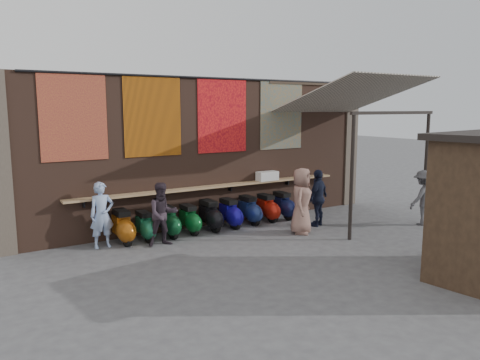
{
  "coord_description": "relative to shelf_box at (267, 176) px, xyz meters",
  "views": [
    {
      "loc": [
        -6.11,
        -8.57,
        3.2
      ],
      "look_at": [
        0.05,
        1.2,
        1.42
      ],
      "focal_mm": 35.0,
      "sensor_mm": 36.0,
      "label": 1
    }
  ],
  "objects": [
    {
      "name": "ground",
      "position": [
        -1.68,
        -2.3,
        -1.26
      ],
      "size": [
        70.0,
        70.0,
        0.0
      ],
      "primitive_type": "plane",
      "color": "#474749",
      "rests_on": "ground"
    },
    {
      "name": "brick_wall",
      "position": [
        -1.68,
        0.4,
        0.74
      ],
      "size": [
        10.0,
        0.4,
        4.0
      ],
      "primitive_type": "cube",
      "color": "brown",
      "rests_on": "ground"
    },
    {
      "name": "pier_right",
      "position": [
        3.52,
        0.4,
        0.74
      ],
      "size": [
        0.5,
        0.5,
        4.0
      ],
      "primitive_type": "cube",
      "color": "#4C4238",
      "rests_on": "ground"
    },
    {
      "name": "eating_counter",
      "position": [
        -1.68,
        0.03,
        -0.16
      ],
      "size": [
        8.0,
        0.32,
        0.05
      ],
      "primitive_type": "cube",
      "color": "#9E7A51",
      "rests_on": "brick_wall"
    },
    {
      "name": "shelf_box",
      "position": [
        0.0,
        0.0,
        0.0
      ],
      "size": [
        0.63,
        0.29,
        0.26
      ],
      "primitive_type": "cube",
      "color": "white",
      "rests_on": "eating_counter"
    },
    {
      "name": "tapestry_redgold",
      "position": [
        -5.28,
        0.18,
        1.74
      ],
      "size": [
        1.5,
        0.02,
        2.0
      ],
      "primitive_type": "cube",
      "color": "maroon",
      "rests_on": "brick_wall"
    },
    {
      "name": "tapestry_sun",
      "position": [
        -3.38,
        0.18,
        1.74
      ],
      "size": [
        1.5,
        0.02,
        2.0
      ],
      "primitive_type": "cube",
      "color": "orange",
      "rests_on": "brick_wall"
    },
    {
      "name": "tapestry_orange",
      "position": [
        -1.38,
        0.18,
        1.74
      ],
      "size": [
        1.5,
        0.02,
        2.0
      ],
      "primitive_type": "cube",
      "color": "red",
      "rests_on": "brick_wall"
    },
    {
      "name": "tapestry_multi",
      "position": [
        0.62,
        0.18,
        1.74
      ],
      "size": [
        1.5,
        0.02,
        2.0
      ],
      "primitive_type": "cube",
      "color": "#226180",
      "rests_on": "brick_wall"
    },
    {
      "name": "hang_rail",
      "position": [
        -1.68,
        0.17,
        2.72
      ],
      "size": [
        9.5,
        0.06,
        0.06
      ],
      "primitive_type": "cylinder",
      "rotation": [
        0.0,
        1.57,
        0.0
      ],
      "color": "black",
      "rests_on": "brick_wall"
    },
    {
      "name": "scooter_stool_0",
      "position": [
        -4.39,
        -0.27,
        -0.85
      ],
      "size": [
        0.38,
        0.85,
        0.81
      ],
      "primitive_type": null,
      "color": "#994B0D",
      "rests_on": "ground"
    },
    {
      "name": "scooter_stool_1",
      "position": [
        -3.85,
        -0.3,
        -0.9
      ],
      "size": [
        0.34,
        0.75,
        0.71
      ],
      "primitive_type": null,
      "color": "#175C3B",
      "rests_on": "ground"
    },
    {
      "name": "scooter_stool_2",
      "position": [
        -3.24,
        -0.31,
        -0.87
      ],
      "size": [
        0.37,
        0.81,
        0.77
      ],
      "primitive_type": null,
      "color": "#0D4321",
      "rests_on": "ground"
    },
    {
      "name": "scooter_stool_3",
      "position": [
        -2.66,
        -0.31,
        -0.89
      ],
      "size": [
        0.35,
        0.78,
        0.74
      ],
      "primitive_type": null,
      "color": "#0B4F1F",
      "rests_on": "ground"
    },
    {
      "name": "scooter_stool_4",
      "position": [
        -2.06,
        -0.32,
        -0.86
      ],
      "size": [
        0.38,
        0.84,
        0.8
      ],
      "primitive_type": null,
      "color": "black",
      "rests_on": "ground"
    },
    {
      "name": "scooter_stool_5",
      "position": [
        -1.46,
        -0.34,
        -0.87
      ],
      "size": [
        0.37,
        0.82,
        0.78
      ],
      "primitive_type": null,
      "color": "#140C8A",
      "rests_on": "ground"
    },
    {
      "name": "scooter_stool_6",
      "position": [
        -0.79,
        -0.26,
        -0.87
      ],
      "size": [
        0.37,
        0.81,
        0.77
      ],
      "primitive_type": null,
      "color": "navy",
      "rests_on": "ground"
    },
    {
      "name": "scooter_stool_7",
      "position": [
        -0.19,
        -0.28,
        -0.87
      ],
      "size": [
        0.36,
        0.8,
        0.76
      ],
      "primitive_type": null,
      "color": "#AC1A0D",
      "rests_on": "ground"
    },
    {
      "name": "scooter_stool_8",
      "position": [
        0.39,
        -0.27,
        -0.87
      ],
      "size": [
        0.37,
        0.81,
        0.77
      ],
      "primitive_type": null,
      "color": "#121843",
      "rests_on": "ground"
    },
    {
      "name": "diner_left",
      "position": [
        -4.88,
        -0.3,
        -0.49
      ],
      "size": [
        0.56,
        0.37,
        1.53
      ],
      "primitive_type": "imported",
      "rotation": [
        0.0,
        0.0,
        0.01
      ],
      "color": "#96AEDA",
      "rests_on": "ground"
    },
    {
      "name": "diner_right",
      "position": [
        -3.63,
        -0.9,
        -0.51
      ],
      "size": [
        0.76,
        0.62,
        1.49
      ],
      "primitive_type": "imported",
      "rotation": [
        0.0,
        0.0,
        -0.07
      ],
      "color": "#31262F",
      "rests_on": "ground"
    },
    {
      "name": "shopper_navy",
      "position": [
        0.68,
        -1.44,
        -0.48
      ],
      "size": [
        0.99,
        0.7,
        1.56
      ],
      "primitive_type": "imported",
      "rotation": [
        0.0,
        0.0,
        3.53
      ],
      "color": "black",
      "rests_on": "ground"
    },
    {
      "name": "shopper_grey",
      "position": [
        3.22,
        -2.88,
        -0.49
      ],
      "size": [
        1.0,
        0.6,
        1.53
      ],
      "primitive_type": "imported",
      "rotation": [
        0.0,
        0.0,
        3.17
      ],
      "color": "#4E4E53",
      "rests_on": "ground"
    },
    {
      "name": "shopper_tan",
      "position": [
        -0.2,
        -1.79,
        -0.41
      ],
      "size": [
        0.98,
        0.95,
        1.7
      ],
      "primitive_type": "imported",
      "rotation": [
        0.0,
        0.0,
        0.7
      ],
      "color": "#8E675A",
      "rests_on": "ground"
    },
    {
      "name": "stall_sign",
      "position": [
        0.69,
        -5.44,
        0.65
      ],
      "size": [
        1.2,
        0.19,
        0.5
      ],
      "primitive_type": "cube",
      "rotation": [
        0.0,
        0.0,
        0.13
      ],
      "color": "gold",
      "rests_on": "market_stall"
    },
    {
      "name": "stall_shelf",
      "position": [
        0.69,
        -5.44,
        -0.29
      ],
      "size": [
        2.01,
        0.36,
        0.06
      ],
      "primitive_type": "cube",
      "rotation": [
        0.0,
        0.0,
        0.13
      ],
      "color": "#473321",
      "rests_on": "market_stall"
    },
    {
      "name": "awning_canvas",
      "position": [
        1.82,
        -1.4,
        2.29
      ],
      "size": [
        3.2,
        3.28,
        0.97
      ],
      "primitive_type": "cube",
      "rotation": [
        -0.28,
        0.0,
        0.0
      ],
      "color": "beige",
      "rests_on": "brick_wall"
    },
    {
      "name": "awning_ledger",
      "position": [
        1.82,
        0.19,
        2.69
      ],
      "size": [
        3.3,
        0.08,
        0.12
      ],
      "primitive_type": "cube",
      "color": "#33261C",
      "rests_on": "brick_wall"
    },
    {
      "name": "awning_header",
      "position": [
        1.82,
        -2.9,
        1.82
      ],
      "size": [
        3.0,
        0.08,
        0.08
      ],
      "primitive_type": "cube",
      "color": "black",
      "rests_on": "awning_post_left"
    },
    {
      "name": "awning_post_left",
      "position": [
        0.42,
        -2.9,
        0.29
      ],
      "size": [
        0.09,
        0.09,
        3.1
      ],
      "primitive_type": "cylinder",
      "color": "black",
      "rests_on": "ground"
    },
    {
      "name": "awning_post_right",
      "position": [
        3.22,
        -2.9,
        0.29
      ],
      "size": [
        0.09,
        0.09,
        3.1
      ],
      "primitive_type": "cylinder",
      "color": "black",
      "rests_on": "ground"
    }
  ]
}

